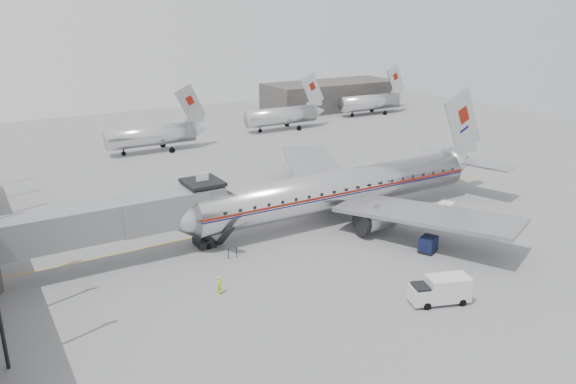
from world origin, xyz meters
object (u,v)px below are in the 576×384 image
baggage_cart_navy (428,244)px  baggage_cart_white (445,209)px  airliner (345,188)px  ramp_worker (220,285)px  service_van (440,289)px

baggage_cart_navy → baggage_cart_white: 10.09m
airliner → baggage_cart_white: airliner is taller
baggage_cart_white → ramp_worker: (-28.29, -3.34, -0.07)m
service_van → baggage_cart_white: (14.28, 13.32, -0.30)m
airliner → service_van: bearing=-104.1°
airliner → ramp_worker: airliner is taller
ramp_worker → service_van: bearing=-65.1°
airliner → service_van: (-4.81, -18.98, -2.13)m
baggage_cart_navy → ramp_worker: bearing=148.1°
baggage_cart_white → ramp_worker: bearing=162.1°
baggage_cart_white → baggage_cart_navy: bearing=-169.2°
airliner → baggage_cart_white: (9.47, -5.66, -2.43)m
airliner → ramp_worker: size_ratio=26.68×
baggage_cart_white → ramp_worker: size_ratio=1.59×
ramp_worker → airliner: bearing=-4.1°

